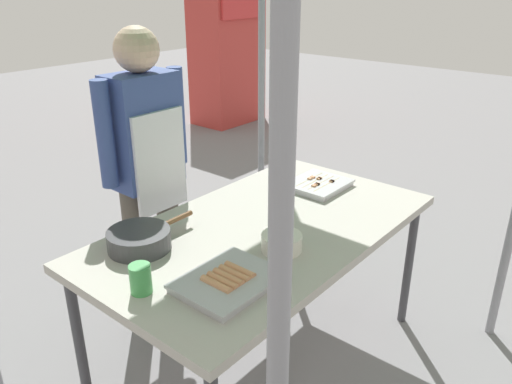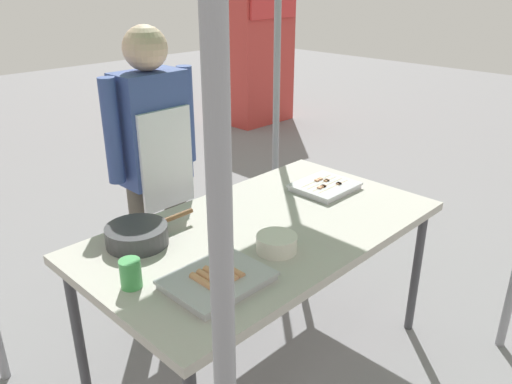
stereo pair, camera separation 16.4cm
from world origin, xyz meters
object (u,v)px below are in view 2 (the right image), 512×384
drink_cup_near_edge (131,274)px  neighbor_stall_right (256,48)px  condiment_bowl (277,243)px  cooking_wok (137,234)px  stall_table (264,237)px  tray_grilled_sausages (217,280)px  vendor_woman (155,156)px  tray_meat_skewers (325,186)px

drink_cup_near_edge → neighbor_stall_right: bearing=39.5°
drink_cup_near_edge → condiment_bowl: bearing=-19.7°
cooking_wok → neighbor_stall_right: (3.70, 2.95, 0.14)m
stall_table → tray_grilled_sausages: (-0.45, -0.20, 0.07)m
stall_table → cooking_wok: (-0.48, 0.26, 0.10)m
vendor_woman → cooking_wok: bearing=47.3°
tray_grilled_sausages → drink_cup_near_edge: drink_cup_near_edge is taller
stall_table → tray_meat_skewers: tray_meat_skewers is taller
cooking_wok → condiment_bowl: size_ratio=2.51×
vendor_woman → neighbor_stall_right: (3.29, 2.51, 0.01)m
tray_meat_skewers → vendor_woman: (-0.60, 0.64, 0.16)m
condiment_bowl → vendor_woman: (0.05, 0.89, 0.14)m
condiment_bowl → vendor_woman: 0.90m
neighbor_stall_right → tray_grilled_sausages: bearing=-137.0°
cooking_wok → drink_cup_near_edge: 0.32m
drink_cup_near_edge → stall_table: bearing=-0.9°
tray_meat_skewers → drink_cup_near_edge: drink_cup_near_edge is taller
cooking_wok → drink_cup_near_edge: bearing=-127.3°
stall_table → condiment_bowl: 0.24m
condiment_bowl → drink_cup_near_edge: drink_cup_near_edge is taller
stall_table → neighbor_stall_right: 4.55m
drink_cup_near_edge → vendor_woman: (0.60, 0.69, 0.12)m
condiment_bowl → vendor_woman: vendor_woman is taller
cooking_wok → neighbor_stall_right: 4.73m
stall_table → condiment_bowl: condiment_bowl is taller
tray_grilled_sausages → neighbor_stall_right: bearing=43.0°
stall_table → condiment_bowl: (-0.12, -0.19, 0.09)m
stall_table → drink_cup_near_edge: size_ratio=14.93×
tray_meat_skewers → drink_cup_near_edge: (-1.20, -0.06, 0.04)m
cooking_wok → stall_table: bearing=-28.7°
tray_meat_skewers → cooking_wok: 1.02m
vendor_woman → neighbor_stall_right: size_ratio=0.85×
stall_table → condiment_bowl: bearing=-123.2°
vendor_woman → neighbor_stall_right: bearing=-142.6°
cooking_wok → neighbor_stall_right: bearing=38.6°
tray_grilled_sausages → tray_meat_skewers: tray_grilled_sausages is taller
tray_grilled_sausages → condiment_bowl: 0.33m
drink_cup_near_edge → neighbor_stall_right: 5.04m
cooking_wok → condiment_bowl: (0.36, -0.45, -0.01)m
tray_grilled_sausages → neighbor_stall_right: 5.01m
tray_meat_skewers → tray_grilled_sausages: bearing=-164.9°
tray_grilled_sausages → vendor_woman: 0.99m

